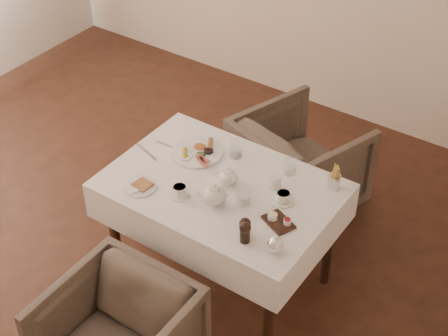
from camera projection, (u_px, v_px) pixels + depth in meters
table at (221, 200)px, 3.89m from camera, size 1.28×0.88×0.75m
armchair_far at (299, 163)px, 4.65m from camera, size 0.93×0.95×0.69m
breakfast_plate at (197, 152)px, 4.04m from camera, size 0.31×0.31×0.04m
side_plate at (138, 186)px, 3.80m from camera, size 0.21×0.19×0.02m
teapot_centre at (228, 176)px, 3.79m from camera, size 0.18×0.16×0.12m
teapot_front at (215, 194)px, 3.65m from camera, size 0.22×0.20×0.14m
creamer at (275, 182)px, 3.78m from camera, size 0.07×0.07×0.08m
teacup_near at (180, 191)px, 3.73m from camera, size 0.12×0.12×0.06m
teacup_far at (283, 198)px, 3.69m from camera, size 0.12×0.12×0.06m
glass_left at (236, 149)px, 3.99m from camera, size 0.09×0.09×0.10m
glass_mid at (244, 196)px, 3.67m from camera, size 0.08×0.08×0.10m
glass_right at (290, 166)px, 3.87m from camera, size 0.07×0.07×0.10m
condiment_board at (278, 221)px, 3.57m from camera, size 0.20×0.17×0.04m
pepper_mill_left at (245, 228)px, 3.45m from camera, size 0.07×0.07×0.12m
pepper_mill_right at (245, 232)px, 3.43m from camera, size 0.08×0.08×0.12m
silver_pot at (275, 244)px, 3.37m from camera, size 0.12×0.11×0.11m
fries_cup at (335, 178)px, 3.76m from camera, size 0.07×0.07×0.15m
cutlery_fork at (168, 146)px, 4.10m from camera, size 0.18×0.02×0.00m
cutlery_knife at (147, 152)px, 4.05m from camera, size 0.20×0.08×0.00m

